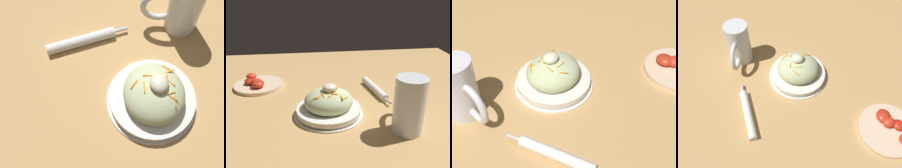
# 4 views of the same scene
# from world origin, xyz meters

# --- Properties ---
(ground_plane) EXTENTS (1.43, 1.43, 0.00)m
(ground_plane) POSITION_xyz_m (0.00, 0.00, 0.00)
(ground_plane) COLOR tan
(salad_plate) EXTENTS (0.21, 0.21, 0.11)m
(salad_plate) POSITION_xyz_m (-0.02, 0.01, 0.03)
(salad_plate) COLOR white
(salad_plate) RESTS_ON ground_plane
(beer_mug) EXTENTS (0.08, 0.15, 0.16)m
(beer_mug) POSITION_xyz_m (0.19, -0.11, 0.07)
(beer_mug) COLOR white
(beer_mug) RESTS_ON ground_plane
(napkin_roll) EXTENTS (0.06, 0.22, 0.03)m
(napkin_roll) POSITION_xyz_m (0.17, 0.15, 0.01)
(napkin_roll) COLOR white
(napkin_roll) RESTS_ON ground_plane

